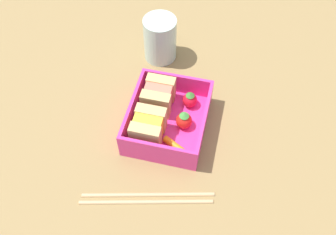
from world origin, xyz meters
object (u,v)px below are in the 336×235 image
object	(u,v)px
sandwich_left	(148,127)
drinking_glass	(160,39)
sandwich_center_left	(158,96)
strawberry_far_left	(184,120)
carrot_stick_far_left	(175,146)
strawberry_left	(190,100)
chopstick_pair	(147,198)

from	to	relation	value
sandwich_left	drinking_glass	xyz separation A→B (cm)	(20.96, 3.13, 0.95)
sandwich_center_left	strawberry_far_left	world-z (taller)	sandwich_center_left
carrot_stick_far_left	strawberry_far_left	bearing A→B (deg)	-5.42
sandwich_left	strawberry_far_left	distance (cm)	6.75
carrot_stick_far_left	drinking_glass	size ratio (longest dim) A/B	0.50
strawberry_left	sandwich_left	bearing A→B (deg)	146.12
drinking_glass	chopstick_pair	bearing A→B (deg)	-169.93
sandwich_left	sandwich_center_left	xyz separation A→B (cm)	(7.14, 0.00, 0.00)
chopstick_pair	drinking_glass	xyz separation A→B (cm)	(32.15, 5.71, 4.37)
strawberry_left	drinking_glass	bearing A→B (deg)	35.21
sandwich_center_left	drinking_glass	world-z (taller)	drinking_glass
carrot_stick_far_left	drinking_glass	world-z (taller)	drinking_glass
drinking_glass	sandwich_center_left	bearing A→B (deg)	-167.25
strawberry_left	drinking_glass	xyz separation A→B (cm)	(12.49, 8.81, 2.03)
sandwich_left	drinking_glass	size ratio (longest dim) A/B	0.64
sandwich_center_left	chopstick_pair	size ratio (longest dim) A/B	0.28
carrot_stick_far_left	drinking_glass	xyz separation A→B (cm)	(22.38, 8.24, 2.92)
sandwich_center_left	strawberry_far_left	xyz separation A→B (cm)	(-3.50, -5.60, -0.98)
sandwich_left	strawberry_far_left	bearing A→B (deg)	-56.96
sandwich_left	strawberry_far_left	xyz separation A→B (cm)	(3.64, -5.60, -0.98)
strawberry_left	sandwich_center_left	bearing A→B (deg)	103.11
chopstick_pair	sandwich_left	bearing A→B (deg)	13.00
sandwich_left	drinking_glass	distance (cm)	21.21
drinking_glass	strawberry_left	bearing A→B (deg)	-144.79
sandwich_left	sandwich_center_left	distance (cm)	7.14
carrot_stick_far_left	chopstick_pair	bearing A→B (deg)	165.47
sandwich_center_left	strawberry_far_left	bearing A→B (deg)	-122.06
sandwich_left	carrot_stick_far_left	world-z (taller)	sandwich_left
drinking_glass	strawberry_far_left	bearing A→B (deg)	-153.27
sandwich_center_left	chopstick_pair	distance (cm)	18.83
strawberry_left	chopstick_pair	xyz separation A→B (cm)	(-19.66, 3.10, -2.34)
strawberry_far_left	chopstick_pair	distance (cm)	15.33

